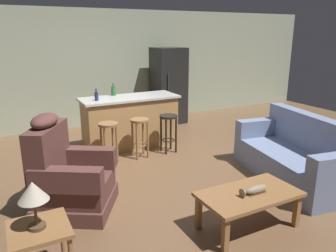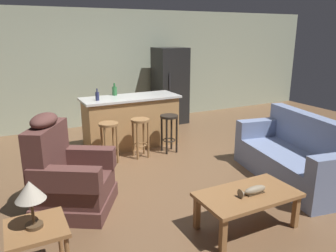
{
  "view_description": "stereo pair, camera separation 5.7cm",
  "coord_description": "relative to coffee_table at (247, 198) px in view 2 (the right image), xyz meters",
  "views": [
    {
      "loc": [
        -2.13,
        -4.24,
        2.09
      ],
      "look_at": [
        0.04,
        -0.1,
        0.75
      ],
      "focal_mm": 35.0,
      "sensor_mm": 36.0,
      "label": 1
    },
    {
      "loc": [
        -2.08,
        -4.27,
        2.09
      ],
      "look_at": [
        0.04,
        -0.1,
        0.75
      ],
      "focal_mm": 35.0,
      "sensor_mm": 36.0,
      "label": 2
    }
  ],
  "objects": [
    {
      "name": "ground_plane",
      "position": [
        -0.14,
        1.81,
        -0.36
      ],
      "size": [
        12.0,
        12.0,
        0.0
      ],
      "color": "brown"
    },
    {
      "name": "fish_figurine",
      "position": [
        0.02,
        -0.04,
        0.1
      ],
      "size": [
        0.34,
        0.1,
        0.1
      ],
      "color": "#4C3823",
      "rests_on": "coffee_table"
    },
    {
      "name": "refrigerator",
      "position": [
        1.31,
        4.36,
        0.52
      ],
      "size": [
        0.7,
        0.69,
        1.76
      ],
      "color": "black",
      "rests_on": "ground_plane"
    },
    {
      "name": "bottle_short_amber",
      "position": [
        -0.77,
        3.09,
        0.67
      ],
      "size": [
        0.07,
        0.07,
        0.21
      ],
      "color": "#23284C",
      "rests_on": "kitchen_island"
    },
    {
      "name": "bottle_tall_green",
      "position": [
        -0.35,
        3.42,
        0.67
      ],
      "size": [
        0.09,
        0.09,
        0.23
      ],
      "color": "#2D6B38",
      "rests_on": "kitchen_island"
    },
    {
      "name": "back_wall",
      "position": [
        -0.14,
        4.94,
        0.94
      ],
      "size": [
        12.0,
        0.05,
        2.6
      ],
      "color": "#9EA88E",
      "rests_on": "ground_plane"
    },
    {
      "name": "bar_stool_left",
      "position": [
        -0.76,
        2.53,
        0.11
      ],
      "size": [
        0.32,
        0.32,
        0.68
      ],
      "color": "olive",
      "rests_on": "ground_plane"
    },
    {
      "name": "kitchen_island",
      "position": [
        -0.14,
        3.16,
        0.11
      ],
      "size": [
        1.8,
        0.7,
        0.95
      ],
      "color": "#AD7F4C",
      "rests_on": "ground_plane"
    },
    {
      "name": "couch",
      "position": [
        1.46,
        0.66,
        -0.02
      ],
      "size": [
        1.16,
        2.02,
        0.94
      ],
      "rotation": [
        0.0,
        0.0,
        2.97
      ],
      "color": "#707FA3",
      "rests_on": "ground_plane"
    },
    {
      "name": "coffee_table",
      "position": [
        0.0,
        0.0,
        0.0
      ],
      "size": [
        1.1,
        0.6,
        0.42
      ],
      "color": "olive",
      "rests_on": "ground_plane"
    },
    {
      "name": "end_table",
      "position": [
        -2.12,
        0.13,
        0.1
      ],
      "size": [
        0.48,
        0.48,
        0.56
      ],
      "color": "olive",
      "rests_on": "ground_plane"
    },
    {
      "name": "table_lamp",
      "position": [
        -2.13,
        0.13,
        0.5
      ],
      "size": [
        0.24,
        0.24,
        0.41
      ],
      "color": "#4C3823",
      "rests_on": "end_table"
    },
    {
      "name": "bar_stool_middle",
      "position": [
        -0.21,
        2.53,
        0.11
      ],
      "size": [
        0.32,
        0.32,
        0.68
      ],
      "color": "olive",
      "rests_on": "ground_plane"
    },
    {
      "name": "recliner_near_lamp",
      "position": [
        -1.66,
        1.3,
        0.06
      ],
      "size": [
        1.15,
        1.15,
        1.2
      ],
      "rotation": [
        0.0,
        0.0,
        -0.54
      ],
      "color": "brown",
      "rests_on": "ground_plane"
    },
    {
      "name": "bar_stool_right",
      "position": [
        0.34,
        2.53,
        0.11
      ],
      "size": [
        0.32,
        0.32,
        0.68
      ],
      "color": "black",
      "rests_on": "ground_plane"
    }
  ]
}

